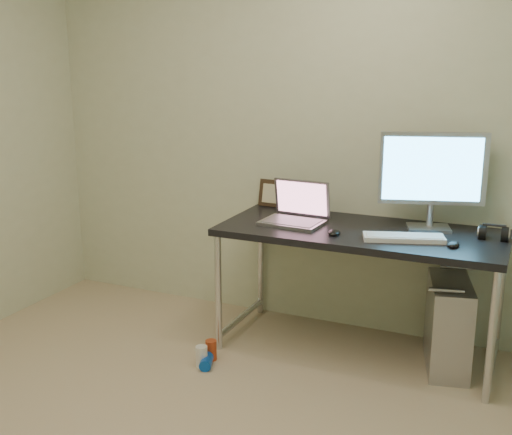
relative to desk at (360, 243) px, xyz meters
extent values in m
cube|color=beige|center=(-0.54, 0.35, 0.58)|extent=(3.50, 0.02, 2.50)
cube|color=black|center=(0.00, 0.00, 0.06)|extent=(1.60, 0.70, 0.04)
cylinder|color=silver|center=(-0.76, -0.31, -0.32)|extent=(0.04, 0.04, 0.71)
cylinder|color=silver|center=(-0.76, 0.31, -0.32)|extent=(0.04, 0.04, 0.71)
cylinder|color=silver|center=(0.76, -0.31, -0.32)|extent=(0.04, 0.04, 0.71)
cylinder|color=silver|center=(0.76, 0.31, -0.32)|extent=(0.04, 0.04, 0.71)
cylinder|color=silver|center=(-0.76, 0.00, -0.59)|extent=(0.04, 0.62, 0.04)
cylinder|color=silver|center=(0.76, 0.00, -0.59)|extent=(0.04, 0.62, 0.04)
cube|color=#ACACB1|center=(0.51, 0.01, -0.42)|extent=(0.32, 0.52, 0.51)
cylinder|color=#A4A5AB|center=(0.51, -0.19, -0.14)|extent=(0.18, 0.07, 0.02)
cylinder|color=#A4A5AB|center=(0.51, 0.21, -0.14)|extent=(0.18, 0.07, 0.02)
cylinder|color=black|center=(0.46, 0.30, -0.27)|extent=(0.01, 0.16, 0.69)
cylinder|color=black|center=(0.55, 0.28, -0.29)|extent=(0.02, 0.11, 0.71)
cylinder|color=#A83918|center=(-0.74, -0.46, -0.61)|extent=(0.08, 0.08, 0.12)
cylinder|color=silver|center=(-0.75, -0.56, -0.61)|extent=(0.08, 0.08, 0.12)
cylinder|color=blue|center=(-0.72, -0.55, -0.64)|extent=(0.11, 0.14, 0.07)
cube|color=#A4A5AB|center=(-0.40, -0.05, 0.09)|extent=(0.37, 0.27, 0.02)
cube|color=gray|center=(-0.40, -0.05, 0.10)|extent=(0.32, 0.23, 0.00)
cube|color=gray|center=(-0.39, 0.09, 0.21)|extent=(0.35, 0.07, 0.23)
cube|color=#7E4B5A|center=(-0.39, 0.08, 0.21)|extent=(0.32, 0.06, 0.19)
cube|color=#A4A5AB|center=(0.35, 0.16, 0.09)|extent=(0.28, 0.23, 0.02)
cylinder|color=#A4A5AB|center=(0.35, 0.18, 0.16)|extent=(0.04, 0.04, 0.13)
cube|color=#A4A5AB|center=(0.35, 0.17, 0.43)|extent=(0.58, 0.20, 0.41)
cube|color=#43A2DA|center=(0.35, 0.15, 0.43)|extent=(0.52, 0.16, 0.35)
cube|color=white|center=(0.27, -0.12, 0.09)|extent=(0.45, 0.26, 0.03)
ellipsoid|color=black|center=(0.52, -0.13, 0.10)|extent=(0.07, 0.10, 0.03)
ellipsoid|color=black|center=(-0.11, -0.16, 0.10)|extent=(0.08, 0.11, 0.04)
cylinder|color=black|center=(0.65, 0.10, 0.10)|extent=(0.04, 0.10, 0.09)
cylinder|color=black|center=(0.76, 0.10, 0.10)|extent=(0.04, 0.10, 0.09)
cube|color=black|center=(0.70, 0.10, 0.16)|extent=(0.12, 0.02, 0.01)
cube|color=black|center=(-0.67, 0.33, 0.17)|extent=(0.22, 0.07, 0.18)
cylinder|color=silver|center=(-0.40, 0.28, 0.12)|extent=(0.01, 0.01, 0.09)
cylinder|color=white|center=(-0.40, 0.28, 0.18)|extent=(0.04, 0.03, 0.04)
camera|label=1|loc=(0.89, -3.46, 1.04)|focal=45.00mm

